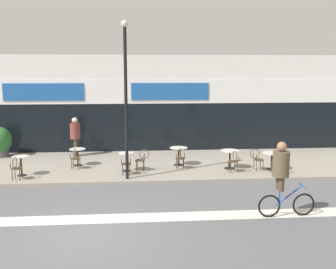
{
  "coord_description": "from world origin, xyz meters",
  "views": [
    {
      "loc": [
        1.39,
        -9.58,
        4.21
      ],
      "look_at": [
        2.63,
        5.7,
        1.66
      ],
      "focal_mm": 42.0,
      "sensor_mm": 36.0,
      "label": 1
    }
  ],
  "objects_px": {
    "cafe_chair_1_near": "(75,157)",
    "cafe_chair_4_near": "(234,160)",
    "cafe_chair_0_near": "(16,167)",
    "cafe_chair_5_near": "(277,161)",
    "bistro_table_1": "(78,154)",
    "bistro_table_3": "(179,153)",
    "pedestrian_near_end": "(75,133)",
    "cafe_chair_2_near": "(126,162)",
    "bistro_table_0": "(21,162)",
    "lamp_post": "(126,91)",
    "cafe_chair_5_side": "(257,158)",
    "bistro_table_4": "(230,155)",
    "bistro_table_5": "(272,157)",
    "planter_pot": "(1,141)",
    "cafe_chair_3_near": "(180,157)",
    "bistro_table_2": "(126,158)",
    "cyclist_0": "(282,172)",
    "cafe_chair_2_side": "(142,158)"
  },
  "relations": [
    {
      "from": "cafe_chair_1_near",
      "to": "cafe_chair_4_near",
      "type": "bearing_deg",
      "value": -94.88
    },
    {
      "from": "cafe_chair_0_near",
      "to": "cafe_chair_5_near",
      "type": "xyz_separation_m",
      "value": [
        10.0,
        0.11,
        0.0
      ]
    },
    {
      "from": "bistro_table_1",
      "to": "bistro_table_3",
      "type": "bearing_deg",
      "value": -3.71
    },
    {
      "from": "cafe_chair_0_near",
      "to": "pedestrian_near_end",
      "type": "bearing_deg",
      "value": -17.41
    },
    {
      "from": "cafe_chair_2_near",
      "to": "pedestrian_near_end",
      "type": "xyz_separation_m",
      "value": [
        -2.47,
        3.65,
        0.58
      ]
    },
    {
      "from": "bistro_table_0",
      "to": "cafe_chair_2_near",
      "type": "distance_m",
      "value": 4.07
    },
    {
      "from": "cafe_chair_2_near",
      "to": "bistro_table_0",
      "type": "bearing_deg",
      "value": 85.78
    },
    {
      "from": "cafe_chair_4_near",
      "to": "lamp_post",
      "type": "bearing_deg",
      "value": 90.45
    },
    {
      "from": "cafe_chair_5_side",
      "to": "pedestrian_near_end",
      "type": "height_order",
      "value": "pedestrian_near_end"
    },
    {
      "from": "bistro_table_4",
      "to": "cafe_chair_2_near",
      "type": "bearing_deg",
      "value": -170.9
    },
    {
      "from": "bistro_table_5",
      "to": "cafe_chair_4_near",
      "type": "height_order",
      "value": "cafe_chair_4_near"
    },
    {
      "from": "cafe_chair_2_near",
      "to": "cafe_chair_4_near",
      "type": "height_order",
      "value": "same"
    },
    {
      "from": "planter_pot",
      "to": "bistro_table_0",
      "type": "bearing_deg",
      "value": -61.57
    },
    {
      "from": "bistro_table_3",
      "to": "lamp_post",
      "type": "height_order",
      "value": "lamp_post"
    },
    {
      "from": "cafe_chair_5_near",
      "to": "cafe_chair_5_side",
      "type": "height_order",
      "value": "same"
    },
    {
      "from": "bistro_table_1",
      "to": "cafe_chair_3_near",
      "type": "relative_size",
      "value": 0.82
    },
    {
      "from": "bistro_table_5",
      "to": "cafe_chair_4_near",
      "type": "bearing_deg",
      "value": -169.82
    },
    {
      "from": "cafe_chair_0_near",
      "to": "cafe_chair_5_side",
      "type": "distance_m",
      "value": 9.41
    },
    {
      "from": "bistro_table_2",
      "to": "lamp_post",
      "type": "height_order",
      "value": "lamp_post"
    },
    {
      "from": "cafe_chair_1_near",
      "to": "cafe_chair_3_near",
      "type": "xyz_separation_m",
      "value": [
        4.33,
        -0.28,
        0.0
      ]
    },
    {
      "from": "bistro_table_3",
      "to": "cafe_chair_3_near",
      "type": "height_order",
      "value": "cafe_chair_3_near"
    },
    {
      "from": "planter_pot",
      "to": "cyclist_0",
      "type": "relative_size",
      "value": 0.64
    },
    {
      "from": "bistro_table_3",
      "to": "pedestrian_near_end",
      "type": "xyz_separation_m",
      "value": [
        -4.69,
        2.21,
        0.54
      ]
    },
    {
      "from": "bistro_table_1",
      "to": "cafe_chair_0_near",
      "type": "relative_size",
      "value": 0.82
    },
    {
      "from": "cafe_chair_4_near",
      "to": "bistro_table_0",
      "type": "bearing_deg",
      "value": 81.35
    },
    {
      "from": "cafe_chair_0_near",
      "to": "planter_pot",
      "type": "distance_m",
      "value": 4.54
    },
    {
      "from": "bistro_table_0",
      "to": "bistro_table_3",
      "type": "height_order",
      "value": "same"
    },
    {
      "from": "bistro_table_0",
      "to": "cyclist_0",
      "type": "height_order",
      "value": "cyclist_0"
    },
    {
      "from": "bistro_table_3",
      "to": "cafe_chair_5_side",
      "type": "bearing_deg",
      "value": -19.36
    },
    {
      "from": "cafe_chair_2_near",
      "to": "cafe_chair_5_side",
      "type": "height_order",
      "value": "same"
    },
    {
      "from": "cafe_chair_2_side",
      "to": "cafe_chair_4_near",
      "type": "relative_size",
      "value": 1.0
    },
    {
      "from": "bistro_table_5",
      "to": "lamp_post",
      "type": "distance_m",
      "value": 6.58
    },
    {
      "from": "lamp_post",
      "to": "pedestrian_near_end",
      "type": "height_order",
      "value": "lamp_post"
    },
    {
      "from": "cafe_chair_3_near",
      "to": "cafe_chair_0_near",
      "type": "bearing_deg",
      "value": 101.75
    },
    {
      "from": "lamp_post",
      "to": "bistro_table_5",
      "type": "bearing_deg",
      "value": 8.47
    },
    {
      "from": "cafe_chair_0_near",
      "to": "cafe_chair_4_near",
      "type": "relative_size",
      "value": 1.0
    },
    {
      "from": "lamp_post",
      "to": "bistro_table_3",
      "type": "bearing_deg",
      "value": 42.13
    },
    {
      "from": "bistro_table_0",
      "to": "lamp_post",
      "type": "bearing_deg",
      "value": -10.61
    },
    {
      "from": "cafe_chair_3_near",
      "to": "cafe_chair_5_near",
      "type": "xyz_separation_m",
      "value": [
        3.73,
        -1.08,
        0.0
      ]
    },
    {
      "from": "bistro_table_4",
      "to": "cafe_chair_5_near",
      "type": "bearing_deg",
      "value": -29.67
    },
    {
      "from": "cafe_chair_2_near",
      "to": "cafe_chair_5_side",
      "type": "distance_m",
      "value": 5.33
    },
    {
      "from": "cafe_chair_5_side",
      "to": "planter_pot",
      "type": "xyz_separation_m",
      "value": [
        -11.27,
        3.4,
        0.22
      ]
    },
    {
      "from": "cafe_chair_2_near",
      "to": "lamp_post",
      "type": "relative_size",
      "value": 0.16
    },
    {
      "from": "cafe_chair_1_near",
      "to": "pedestrian_near_end",
      "type": "xyz_separation_m",
      "value": [
        -0.36,
        2.56,
        0.58
      ]
    },
    {
      "from": "cafe_chair_3_near",
      "to": "cafe_chair_2_near",
      "type": "bearing_deg",
      "value": 111.21
    },
    {
      "from": "bistro_table_1",
      "to": "cafe_chair_4_near",
      "type": "distance_m",
      "value": 6.6
    },
    {
      "from": "cafe_chair_2_side",
      "to": "cafe_chair_4_near",
      "type": "bearing_deg",
      "value": 179.68
    },
    {
      "from": "cafe_chair_0_near",
      "to": "planter_pot",
      "type": "bearing_deg",
      "value": 28.74
    },
    {
      "from": "cafe_chair_2_near",
      "to": "cafe_chair_5_near",
      "type": "xyz_separation_m",
      "value": [
        5.94,
        -0.27,
        0.0
      ]
    },
    {
      "from": "cafe_chair_1_near",
      "to": "cyclist_0",
      "type": "height_order",
      "value": "cyclist_0"
    }
  ]
}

